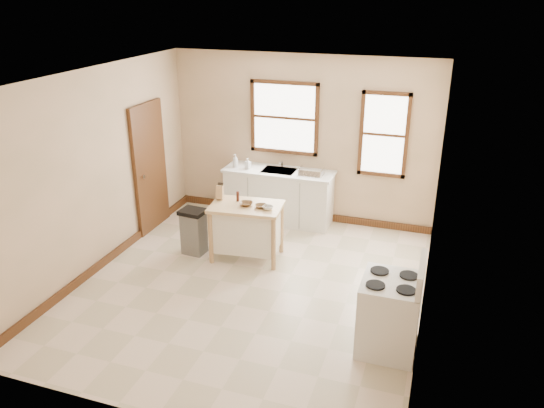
{
  "coord_description": "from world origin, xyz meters",
  "views": [
    {
      "loc": [
        2.27,
        -5.81,
        3.78
      ],
      "look_at": [
        0.18,
        0.4,
        1.08
      ],
      "focal_mm": 35.0,
      "sensor_mm": 36.0,
      "label": 1
    }
  ],
  "objects": [
    {
      "name": "wall_left",
      "position": [
        -2.25,
        0.0,
        1.4
      ],
      "size": [
        0.04,
        5.0,
        2.8
      ],
      "primitive_type": "cube",
      "color": "beige",
      "rests_on": "ground"
    },
    {
      "name": "knife_block",
      "position": [
        -0.79,
        0.87,
        0.95
      ],
      "size": [
        0.12,
        0.12,
        0.2
      ],
      "primitive_type": null,
      "rotation": [
        0.0,
        0.0,
        0.22
      ],
      "color": "#D9B672",
      "rests_on": "kitchen_island"
    },
    {
      "name": "floor",
      "position": [
        0.0,
        0.0,
        0.0
      ],
      "size": [
        5.0,
        5.0,
        0.0
      ],
      "primitive_type": "plane",
      "color": "beige",
      "rests_on": "ground"
    },
    {
      "name": "wall_right",
      "position": [
        2.25,
        0.0,
        1.4
      ],
      "size": [
        0.04,
        5.0,
        2.8
      ],
      "primitive_type": "cube",
      "color": "beige",
      "rests_on": "ground"
    },
    {
      "name": "bowl_b",
      "position": [
        -0.11,
        0.75,
        0.87
      ],
      "size": [
        0.23,
        0.23,
        0.04
      ],
      "primitive_type": "imported",
      "rotation": [
        0.0,
        0.0,
        0.49
      ],
      "color": "brown",
      "rests_on": "kitchen_island"
    },
    {
      "name": "baseboard_left",
      "position": [
        -2.22,
        0.0,
        0.06
      ],
      "size": [
        0.04,
        5.0,
        0.12
      ],
      "primitive_type": "cube",
      "color": "#3A2110",
      "rests_on": "ground"
    },
    {
      "name": "sink_counter",
      "position": [
        -0.3,
        2.2,
        0.46
      ],
      "size": [
        1.86,
        0.62,
        0.92
      ],
      "primitive_type": null,
      "color": "silver",
      "rests_on": "ground"
    },
    {
      "name": "bowl_c",
      "position": [
        0.01,
        0.72,
        0.87
      ],
      "size": [
        0.18,
        0.18,
        0.05
      ],
      "primitive_type": "imported",
      "rotation": [
        0.0,
        0.0,
        -0.16
      ],
      "color": "silver",
      "rests_on": "kitchen_island"
    },
    {
      "name": "gas_stove",
      "position": [
        1.92,
        -0.73,
        0.56
      ],
      "size": [
        0.69,
        0.7,
        1.13
      ],
      "primitive_type": null,
      "color": "white",
      "rests_on": "ground"
    },
    {
      "name": "dish_rack",
      "position": [
        0.27,
        2.15,
        0.97
      ],
      "size": [
        0.45,
        0.37,
        0.1
      ],
      "primitive_type": null,
      "rotation": [
        0.0,
        0.0,
        -0.2
      ],
      "color": "silver",
      "rests_on": "sink_counter"
    },
    {
      "name": "door_left",
      "position": [
        -2.21,
        1.3,
        1.05
      ],
      "size": [
        0.06,
        0.9,
        2.1
      ],
      "primitive_type": "cube",
      "color": "#3A2110",
      "rests_on": "ground"
    },
    {
      "name": "window_main",
      "position": [
        -0.3,
        2.48,
        1.75
      ],
      "size": [
        1.17,
        0.06,
        1.22
      ],
      "primitive_type": null,
      "color": "#3A2110",
      "rests_on": "wall_back"
    },
    {
      "name": "soap_bottle_a",
      "position": [
        -1.06,
        2.14,
        1.03
      ],
      "size": [
        0.11,
        0.11,
        0.22
      ],
      "primitive_type": "imported",
      "rotation": [
        0.0,
        0.0,
        -0.39
      ],
      "color": "#B2B2B2",
      "rests_on": "sink_counter"
    },
    {
      "name": "soap_bottle_b",
      "position": [
        -0.83,
        2.13,
        1.01
      ],
      "size": [
        0.1,
        0.1,
        0.18
      ],
      "primitive_type": "imported",
      "rotation": [
        0.0,
        0.0,
        -0.31
      ],
      "color": "#B2B2B2",
      "rests_on": "sink_counter"
    },
    {
      "name": "wall_back",
      "position": [
        0.0,
        2.5,
        1.4
      ],
      "size": [
        4.5,
        0.04,
        2.8
      ],
      "primitive_type": "cube",
      "color": "beige",
      "rests_on": "ground"
    },
    {
      "name": "window_side",
      "position": [
        1.35,
        2.48,
        1.6
      ],
      "size": [
        0.77,
        0.06,
        1.37
      ],
      "primitive_type": null,
      "color": "#3A2110",
      "rests_on": "wall_back"
    },
    {
      "name": "baseboard_back",
      "position": [
        0.0,
        2.47,
        0.06
      ],
      "size": [
        4.5,
        0.04,
        0.12
      ],
      "primitive_type": "cube",
      "color": "#3A2110",
      "rests_on": "ground"
    },
    {
      "name": "trash_bin",
      "position": [
        -1.15,
        0.66,
        0.35
      ],
      "size": [
        0.39,
        0.34,
        0.71
      ],
      "primitive_type": null,
      "rotation": [
        0.0,
        0.0,
        -0.1
      ],
      "color": "#5D5E5B",
      "rests_on": "ground"
    },
    {
      "name": "bowl_a",
      "position": [
        -0.33,
        0.76,
        0.87
      ],
      "size": [
        0.24,
        0.24,
        0.05
      ],
      "primitive_type": "imported",
      "rotation": [
        0.0,
        0.0,
        0.27
      ],
      "color": "brown",
      "rests_on": "kitchen_island"
    },
    {
      "name": "ceiling",
      "position": [
        0.0,
        0.0,
        2.8
      ],
      "size": [
        5.0,
        5.0,
        0.0
      ],
      "primitive_type": "plane",
      "rotation": [
        3.14,
        0.0,
        0.0
      ],
      "color": "white",
      "rests_on": "ground"
    },
    {
      "name": "kitchen_island",
      "position": [
        -0.34,
        0.77,
        0.42
      ],
      "size": [
        1.1,
        0.76,
        0.85
      ],
      "primitive_type": null,
      "rotation": [
        0.0,
        0.0,
        0.11
      ],
      "color": "#CBB877",
      "rests_on": "ground"
    },
    {
      "name": "faucet",
      "position": [
        -0.3,
        2.38,
        1.03
      ],
      "size": [
        0.03,
        0.03,
        0.22
      ],
      "primitive_type": "cylinder",
      "color": "silver",
      "rests_on": "sink_counter"
    },
    {
      "name": "pepper_grinder",
      "position": [
        -0.51,
        0.88,
        0.92
      ],
      "size": [
        0.05,
        0.05,
        0.15
      ],
      "primitive_type": "cylinder",
      "rotation": [
        0.0,
        0.0,
        -0.28
      ],
      "color": "#421B11",
      "rests_on": "kitchen_island"
    }
  ]
}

